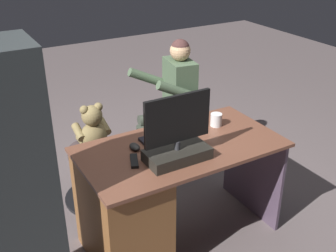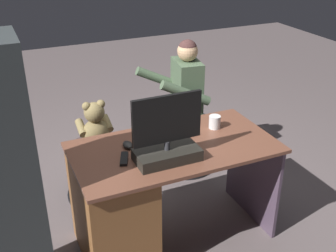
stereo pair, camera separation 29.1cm
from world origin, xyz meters
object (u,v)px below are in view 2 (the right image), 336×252
object	(u,v)px
cup	(215,122)
teddy_bear	(95,126)
desk	(126,203)
keyboard	(166,136)
visitor_chair	(186,140)
office_chair_teddy	(99,167)
computer_mouse	(128,145)
monitor	(167,142)
tv_remote	(124,159)
person	(179,98)

from	to	relation	value
cup	teddy_bear	bearing A→B (deg)	-40.82
desk	keyboard	world-z (taller)	keyboard
cup	desk	bearing A→B (deg)	9.81
visitor_chair	office_chair_teddy	bearing A→B (deg)	8.71
cup	teddy_bear	size ratio (longest dim) A/B	0.24
computer_mouse	cup	distance (m)	0.65
monitor	office_chair_teddy	bearing A→B (deg)	-75.32
monitor	office_chair_teddy	world-z (taller)	monitor
desk	tv_remote	size ratio (longest dim) A/B	8.84
keyboard	office_chair_teddy	bearing A→B (deg)	-59.87
keyboard	teddy_bear	bearing A→B (deg)	-60.45
teddy_bear	computer_mouse	bearing A→B (deg)	95.16
cup	person	world-z (taller)	person
keyboard	tv_remote	size ratio (longest dim) A/B	2.80
desk	tv_remote	xyz separation A→B (m)	(0.01, 0.03, 0.36)
computer_mouse	office_chair_teddy	xyz separation A→B (m)	(0.06, -0.61, -0.50)
computer_mouse	cup	bearing A→B (deg)	-178.52
monitor	person	world-z (taller)	person
cup	visitor_chair	bearing A→B (deg)	-101.10
keyboard	visitor_chair	distance (m)	1.01
tv_remote	visitor_chair	distance (m)	1.33
person	visitor_chair	bearing A→B (deg)	-171.29
visitor_chair	monitor	bearing A→B (deg)	57.73
keyboard	cup	size ratio (longest dim) A/B	4.60
cup	office_chair_teddy	distance (m)	1.06
teddy_bear	keyboard	bearing A→B (deg)	119.55
keyboard	visitor_chair	xyz separation A→B (m)	(-0.51, -0.71, -0.49)
teddy_bear	person	xyz separation A→B (m)	(-0.77, -0.10, 0.06)
office_chair_teddy	keyboard	bearing A→B (deg)	120.13
keyboard	office_chair_teddy	distance (m)	0.84
tv_remote	monitor	bearing A→B (deg)	178.75
tv_remote	computer_mouse	bearing A→B (deg)	-95.24
desk	keyboard	xyz separation A→B (m)	(-0.35, -0.13, 0.36)
monitor	tv_remote	distance (m)	0.29
keyboard	cup	xyz separation A→B (m)	(-0.37, 0.01, 0.04)
office_chair_teddy	person	bearing A→B (deg)	-171.29
computer_mouse	visitor_chair	distance (m)	1.19
computer_mouse	teddy_bear	world-z (taller)	teddy_bear
teddy_bear	person	distance (m)	0.78
person	desk	bearing A→B (deg)	47.12
monitor	computer_mouse	bearing A→B (deg)	-55.53
keyboard	teddy_bear	xyz separation A→B (m)	(0.34, -0.60, -0.13)
desk	person	xyz separation A→B (m)	(-0.78, -0.84, 0.29)
desk	monitor	size ratio (longest dim) A/B	3.07
office_chair_teddy	teddy_bear	distance (m)	0.37
cup	visitor_chair	distance (m)	0.91
tv_remote	office_chair_teddy	size ratio (longest dim) A/B	0.27
monitor	person	xyz separation A→B (m)	(-0.54, -0.97, -0.18)
computer_mouse	person	world-z (taller)	person
visitor_chair	person	xyz separation A→B (m)	(0.08, 0.01, 0.43)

